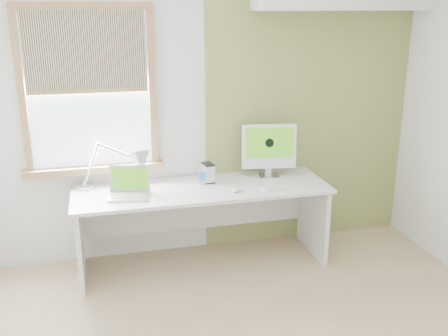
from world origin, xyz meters
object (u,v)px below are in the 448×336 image
object	(u,v)px
desk_lamp	(130,165)
external_drive	(208,173)
laptop	(129,189)
imac	(269,147)
desk	(201,206)

from	to	relation	value
desk_lamp	external_drive	bearing A→B (deg)	0.54
laptop	imac	bearing A→B (deg)	8.98
laptop	external_drive	bearing A→B (deg)	13.68
desk	external_drive	size ratio (longest dim) A/B	12.74
imac	laptop	bearing A→B (deg)	-171.02
desk_lamp	imac	size ratio (longest dim) A/B	1.39
desk	imac	size ratio (longest dim) A/B	4.39
laptop	desk_lamp	bearing A→B (deg)	81.86
desk	desk_lamp	world-z (taller)	desk_lamp
desk	laptop	xyz separation A→B (m)	(-0.62, -0.10, 0.25)
external_drive	desk_lamp	bearing A→B (deg)	-179.46
desk	desk_lamp	distance (m)	0.72
desk_lamp	laptop	xyz separation A→B (m)	(-0.02, -0.16, -0.16)
laptop	imac	world-z (taller)	imac
external_drive	imac	bearing A→B (deg)	3.06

